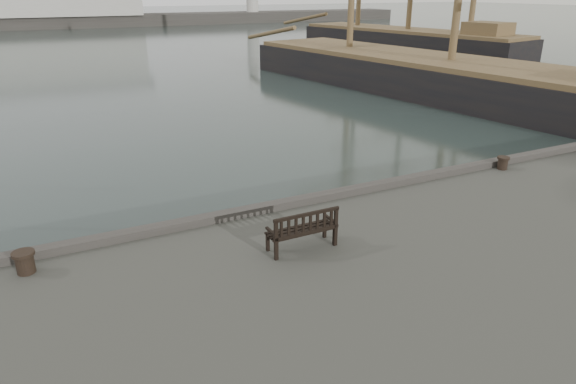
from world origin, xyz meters
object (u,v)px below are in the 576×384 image
object	(u,v)px
bollard_right	(503,163)
tall_ship_far	(406,47)
bollard_left	(25,262)
bench	(302,237)
tall_ship_main	(448,86)

from	to	relation	value
bollard_right	tall_ship_far	xyz separation A→B (m)	(24.44, 34.60, -0.99)
bollard_left	tall_ship_far	xyz separation A→B (m)	(37.14, 34.83, -1.02)
bollard_left	tall_ship_far	distance (m)	50.92
bench	bollard_left	distance (m)	5.29
bench	tall_ship_main	world-z (taller)	tall_ship_main
tall_ship_main	tall_ship_far	distance (m)	23.24
bench	tall_ship_main	xyz separation A→B (m)	(19.62, 16.68, -1.16)
bench	bollard_right	world-z (taller)	bench
bollard_right	tall_ship_far	world-z (taller)	tall_ship_far
tall_ship_main	bollard_left	bearing A→B (deg)	-157.16
bench	tall_ship_far	world-z (taller)	tall_ship_far
bench	bollard_left	xyz separation A→B (m)	(-5.08, 1.48, -0.05)
bollard_right	tall_ship_far	bearing A→B (deg)	54.76
bench	bollard_right	size ratio (longest dim) A/B	3.90
bench	bollard_left	world-z (taller)	bench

